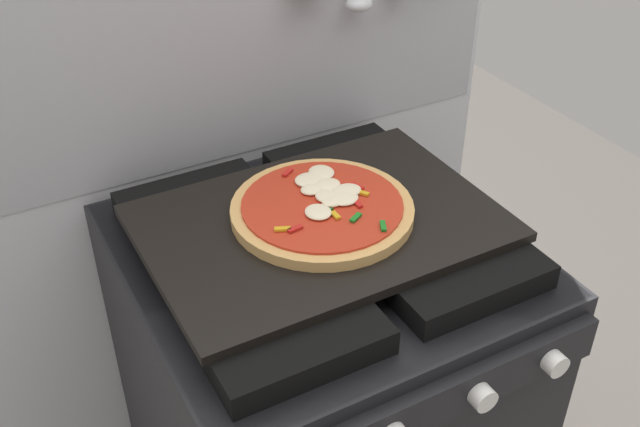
# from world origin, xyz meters

# --- Properties ---
(kitchen_backsplash) EXTENTS (1.10, 0.09, 1.55)m
(kitchen_backsplash) POSITION_xyz_m (0.00, 0.33, 0.79)
(kitchen_backsplash) COLOR silver
(kitchen_backsplash) RESTS_ON ground_plane
(stove) EXTENTS (0.60, 0.64, 0.90)m
(stove) POSITION_xyz_m (-0.00, -0.00, 0.45)
(stove) COLOR black
(stove) RESTS_ON ground_plane
(baking_tray) EXTENTS (0.54, 0.38, 0.02)m
(baking_tray) POSITION_xyz_m (0.00, 0.00, 0.91)
(baking_tray) COLOR black
(baking_tray) RESTS_ON stove
(pizza_left) EXTENTS (0.29, 0.29, 0.03)m
(pizza_left) POSITION_xyz_m (0.01, 0.01, 0.93)
(pizza_left) COLOR tan
(pizza_left) RESTS_ON baking_tray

